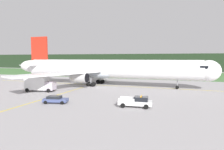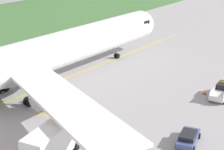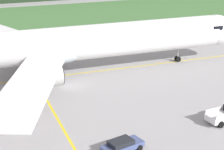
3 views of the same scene
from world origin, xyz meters
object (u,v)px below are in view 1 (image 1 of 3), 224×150
at_px(catering_truck, 39,84).
at_px(staff_car, 55,99).
at_px(ops_pickup_truck, 136,102).
at_px(apron_cone, 137,102).
at_px(airliner, 105,69).

distance_m(catering_truck, staff_car, 14.39).
xyz_separation_m(ops_pickup_truck, catering_truck, (-25.15, 7.63, 0.94)).
height_order(catering_truck, apron_cone, catering_truck).
bearing_deg(catering_truck, apron_cone, -12.06).
height_order(airliner, staff_car, airliner).
relative_size(catering_truck, apron_cone, 10.44).
bearing_deg(staff_car, airliner, 89.10).
xyz_separation_m(catering_truck, staff_car, (10.86, -9.38, -1.14)).
height_order(staff_car, apron_cone, staff_car).
bearing_deg(catering_truck, ops_pickup_truck, -16.87).
height_order(airliner, ops_pickup_truck, airliner).
bearing_deg(staff_car, ops_pickup_truck, 6.97).
xyz_separation_m(airliner, ops_pickup_truck, (13.92, -22.39, -3.86)).
relative_size(airliner, apron_cone, 86.39).
xyz_separation_m(airliner, apron_cone, (13.50, -20.05, -4.42)).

